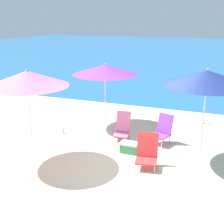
% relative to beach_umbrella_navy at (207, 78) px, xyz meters
% --- Properties ---
extents(ground_plane, '(60.00, 60.00, 0.00)m').
position_rel_beach_umbrella_navy_xyz_m(ground_plane, '(-1.53, -1.04, -2.11)').
color(ground_plane, beige).
extents(sea_water, '(60.00, 40.00, 0.01)m').
position_rel_beach_umbrella_navy_xyz_m(sea_water, '(-1.53, 24.15, -2.10)').
color(sea_water, '#23669E').
rests_on(sea_water, ground).
extents(beach_umbrella_navy, '(2.09, 2.09, 2.32)m').
position_rel_beach_umbrella_navy_xyz_m(beach_umbrella_navy, '(0.00, 0.00, 0.00)').
color(beach_umbrella_navy, white).
rests_on(beach_umbrella_navy, ground).
extents(beach_umbrella_purple, '(2.08, 2.08, 2.05)m').
position_rel_beach_umbrella_navy_xyz_m(beach_umbrella_purple, '(-3.21, 1.60, -0.25)').
color(beach_umbrella_purple, white).
rests_on(beach_umbrella_purple, ground).
extents(beach_umbrella_pink, '(1.95, 1.95, 2.30)m').
position_rel_beach_umbrella_navy_xyz_m(beach_umbrella_pink, '(-3.92, -1.45, -0.03)').
color(beach_umbrella_pink, white).
rests_on(beach_umbrella_pink, ground).
extents(beach_chair_red, '(0.59, 0.66, 0.79)m').
position_rel_beach_umbrella_navy_xyz_m(beach_chair_red, '(-1.17, -0.74, -1.74)').
color(beach_chair_red, silver).
rests_on(beach_chair_red, ground).
extents(beach_chair_purple, '(0.62, 0.69, 0.83)m').
position_rel_beach_umbrella_navy_xyz_m(beach_chair_purple, '(-1.13, 0.79, -1.69)').
color(beach_chair_purple, silver).
rests_on(beach_chair_purple, ground).
extents(beach_chair_pink, '(0.50, 0.68, 0.77)m').
position_rel_beach_umbrella_navy_xyz_m(beach_chair_pink, '(-2.31, 0.74, -1.77)').
color(beach_chair_pink, silver).
rests_on(beach_chair_pink, ground).
extents(water_bottle, '(0.06, 0.06, 0.29)m').
position_rel_beach_umbrella_navy_xyz_m(water_bottle, '(-4.14, 0.43, -1.99)').
color(water_bottle, '#8CCCEA').
rests_on(water_bottle, ground).
extents(cooler_box, '(0.47, 0.29, 0.29)m').
position_rel_beach_umbrella_navy_xyz_m(cooler_box, '(-1.80, -0.18, -1.96)').
color(cooler_box, '#338C59').
rests_on(cooler_box, ground).
extents(seagull, '(0.27, 0.11, 0.23)m').
position_rel_beach_umbrella_navy_xyz_m(seagull, '(-0.13, 2.93, -1.97)').
color(seagull, gold).
rests_on(seagull, ground).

